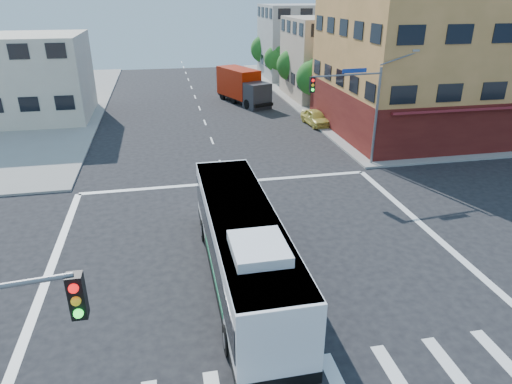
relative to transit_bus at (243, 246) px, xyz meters
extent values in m
plane|color=black|center=(1.00, 1.93, -1.84)|extent=(120.00, 120.00, 0.00)
cube|color=gray|center=(36.00, 36.93, -1.77)|extent=(50.00, 50.00, 0.15)
cube|color=#D8904D|center=(21.00, 20.43, 5.16)|extent=(18.00, 15.00, 14.00)
cube|color=#5E1B15|center=(21.00, 20.43, 0.16)|extent=(18.09, 15.08, 4.00)
cube|color=maroon|center=(21.00, 13.33, 1.76)|extent=(16.00, 1.60, 0.51)
cube|color=tan|center=(18.00, 35.93, 2.66)|extent=(12.00, 10.00, 9.00)
cube|color=#A1A19C|center=(18.00, 49.93, 3.16)|extent=(12.00, 10.00, 10.00)
cube|color=beige|center=(-16.00, 31.93, 2.16)|extent=(12.00, 10.00, 8.00)
cylinder|color=slate|center=(11.80, 12.73, 1.66)|extent=(0.18, 0.18, 7.00)
cylinder|color=slate|center=(9.30, 12.48, 4.76)|extent=(5.01, 0.62, 0.12)
cube|color=black|center=(6.80, 12.23, 4.26)|extent=(0.32, 0.30, 1.00)
sphere|color=#FF0C0C|center=(6.80, 12.06, 4.56)|extent=(0.20, 0.20, 0.20)
sphere|color=yellow|center=(6.80, 12.06, 4.26)|extent=(0.20, 0.20, 0.20)
sphere|color=#19FF33|center=(6.80, 12.06, 3.96)|extent=(0.20, 0.20, 0.20)
cube|color=navy|center=(9.80, 12.53, 5.01)|extent=(1.80, 0.22, 0.28)
cube|color=gray|center=(14.30, 12.98, 6.16)|extent=(0.50, 0.22, 0.14)
cube|color=black|center=(-4.80, -8.37, 4.26)|extent=(0.32, 0.30, 1.00)
sphere|color=#FF0C0C|center=(-4.80, -8.54, 4.56)|extent=(0.20, 0.20, 0.20)
sphere|color=yellow|center=(-4.80, -8.54, 4.26)|extent=(0.20, 0.20, 0.20)
sphere|color=#19FF33|center=(-4.80, -8.54, 3.96)|extent=(0.20, 0.20, 0.20)
cylinder|color=#352313|center=(12.80, 29.93, -0.88)|extent=(0.28, 0.28, 1.92)
sphere|color=#1E5719|center=(12.80, 29.93, 1.52)|extent=(3.60, 3.60, 3.60)
sphere|color=#1E5719|center=(13.20, 29.63, 2.42)|extent=(2.52, 2.52, 2.52)
cylinder|color=#352313|center=(12.80, 37.93, -0.85)|extent=(0.28, 0.28, 1.99)
sphere|color=#1E5719|center=(12.80, 37.93, 1.67)|extent=(3.80, 3.80, 3.80)
sphere|color=#1E5719|center=(13.20, 37.63, 2.62)|extent=(2.66, 2.66, 2.66)
cylinder|color=#352313|center=(12.80, 45.93, -0.90)|extent=(0.28, 0.28, 1.89)
sphere|color=#1E5719|center=(12.80, 45.93, 1.41)|extent=(3.40, 3.40, 3.40)
sphere|color=#1E5719|center=(13.20, 45.63, 2.26)|extent=(2.38, 2.38, 2.38)
cylinder|color=#352313|center=(12.80, 53.93, -0.83)|extent=(0.28, 0.28, 2.03)
sphere|color=#1E5719|center=(12.80, 53.93, 1.79)|extent=(4.00, 4.00, 4.00)
sphere|color=#1E5719|center=(13.20, 53.63, 2.79)|extent=(2.80, 2.80, 2.80)
cube|color=black|center=(0.00, 0.02, -1.26)|extent=(2.78, 12.75, 0.48)
cube|color=white|center=(0.00, 0.02, 0.04)|extent=(2.76, 12.72, 3.02)
cube|color=black|center=(0.00, 0.02, 0.22)|extent=(2.81, 12.34, 1.32)
cube|color=black|center=(-0.03, 6.31, 0.12)|extent=(2.48, 0.08, 1.43)
cube|color=#E5590C|center=(-0.03, 6.34, 1.17)|extent=(2.03, 0.06, 0.30)
cube|color=white|center=(0.00, 0.02, 1.48)|extent=(2.71, 12.47, 0.13)
cube|color=white|center=(0.02, -3.16, 1.74)|extent=(1.90, 2.34, 0.38)
cube|color=#127744|center=(-1.36, -0.51, -0.73)|extent=(0.05, 5.82, 0.30)
cube|color=#127744|center=(1.37, -0.50, -0.73)|extent=(0.05, 5.82, 0.30)
cylinder|color=black|center=(-1.29, 4.08, -1.29)|extent=(0.32, 1.10, 1.10)
cylinder|color=#99999E|center=(-1.43, 4.08, -1.29)|extent=(0.05, 0.55, 0.55)
cylinder|color=black|center=(1.25, 4.09, -1.29)|extent=(0.32, 1.10, 1.10)
cylinder|color=#99999E|center=(1.39, 4.10, -1.29)|extent=(0.05, 0.55, 0.55)
cylinder|color=black|center=(-1.25, -4.05, -1.29)|extent=(0.32, 1.10, 1.10)
cylinder|color=#99999E|center=(-1.39, -4.05, -1.29)|extent=(0.05, 0.55, 0.55)
cylinder|color=black|center=(1.28, -4.04, -1.29)|extent=(0.32, 1.10, 1.10)
cylinder|color=#99999E|center=(1.43, -4.04, -1.29)|extent=(0.05, 0.55, 0.55)
cube|color=#29292E|center=(7.17, 31.77, -0.49)|extent=(3.05, 2.99, 2.70)
cube|color=black|center=(7.52, 30.85, -0.08)|extent=(2.07, 0.86, 1.04)
cube|color=#A41803|center=(5.75, 35.45, 0.34)|extent=(4.41, 6.32, 3.12)
cube|color=black|center=(6.20, 34.29, -1.27)|extent=(5.12, 8.57, 0.31)
cylinder|color=black|center=(6.08, 31.57, -1.32)|extent=(0.64, 1.07, 1.04)
cylinder|color=black|center=(8.11, 32.36, -1.32)|extent=(0.64, 1.07, 1.04)
cylinder|color=black|center=(5.00, 34.38, -1.32)|extent=(0.64, 1.07, 1.04)
cylinder|color=black|center=(7.03, 35.17, -1.32)|extent=(0.64, 1.07, 1.04)
cylinder|color=black|center=(4.06, 36.81, -1.32)|extent=(0.64, 1.07, 1.04)
cylinder|color=black|center=(6.10, 37.59, -1.32)|extent=(0.64, 1.07, 1.04)
imported|color=#D4C34F|center=(11.22, 23.98, -1.13)|extent=(2.06, 4.31, 1.42)
camera|label=1|loc=(-2.80, -16.42, 9.83)|focal=32.00mm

